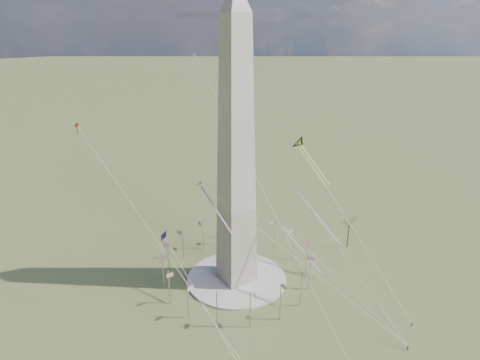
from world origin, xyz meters
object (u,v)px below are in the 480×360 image
washington_monument (236,154)px  tree_near (349,224)px  person_east (412,325)px  kite_delta_black (301,145)px

washington_monument → tree_near: size_ratio=6.74×
washington_monument → tree_near: washington_monument is taller
washington_monument → tree_near: (51.31, -4.38, -37.37)m
washington_monument → person_east: bearing=-57.1°
person_east → kite_delta_black: (5.70, 63.45, 40.78)m
washington_monument → person_east: washington_monument is taller
tree_near → kite_delta_black: bearing=126.6°
washington_monument → kite_delta_black: 40.97m
kite_delta_black → tree_near: bearing=124.3°
person_east → kite_delta_black: kite_delta_black is taller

